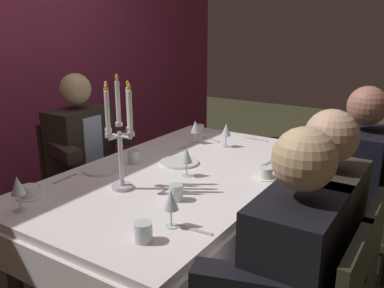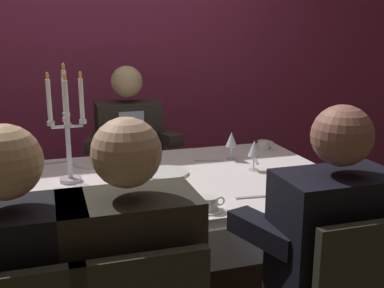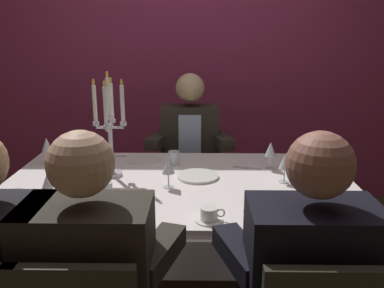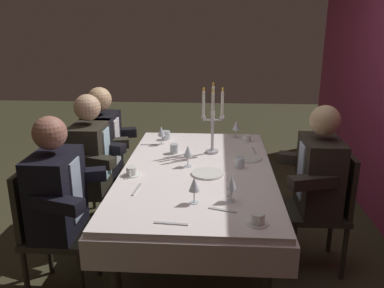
{
  "view_description": "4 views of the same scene",
  "coord_description": "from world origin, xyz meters",
  "px_view_note": "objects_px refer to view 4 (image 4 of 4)",
  "views": [
    {
      "loc": [
        -1.82,
        -1.24,
        1.55
      ],
      "look_at": [
        0.09,
        -0.02,
        0.88
      ],
      "focal_mm": 38.08,
      "sensor_mm": 36.0,
      "label": 1
    },
    {
      "loc": [
        -0.47,
        -2.2,
        1.49
      ],
      "look_at": [
        0.2,
        -0.06,
        0.93
      ],
      "focal_mm": 44.08,
      "sensor_mm": 36.0,
      "label": 2
    },
    {
      "loc": [
        0.1,
        -2.05,
        1.52
      ],
      "look_at": [
        0.07,
        0.02,
        0.95
      ],
      "focal_mm": 37.84,
      "sensor_mm": 36.0,
      "label": 3
    },
    {
      "loc": [
        2.74,
        0.14,
        1.8
      ],
      "look_at": [
        0.12,
        -0.03,
        0.97
      ],
      "focal_mm": 37.16,
      "sensor_mm": 36.0,
      "label": 4
    }
  ],
  "objects_px": {
    "candelabra": "(213,120)",
    "wine_glass_2": "(161,132)",
    "wine_glass_0": "(188,152)",
    "coffee_cup_0": "(247,139)",
    "seated_diner_0": "(102,143)",
    "wine_glass_4": "(232,184)",
    "seated_diner_3": "(55,193)",
    "seated_diner_2": "(320,174)",
    "wine_glass_3": "(236,126)",
    "water_tumbler_1": "(174,149)",
    "dinner_plate_0": "(208,173)",
    "coffee_cup_1": "(258,219)",
    "dinner_plate_1": "(248,158)",
    "water_tumbler_0": "(166,135)",
    "coffee_cup_2": "(132,172)",
    "dining_table": "(197,184)",
    "wine_glass_1": "(194,185)",
    "seated_diner_1": "(90,156)",
    "water_tumbler_2": "(240,163)"
  },
  "relations": [
    {
      "from": "wine_glass_0",
      "to": "dinner_plate_0",
      "type": "bearing_deg",
      "value": 45.13
    },
    {
      "from": "water_tumbler_0",
      "to": "water_tumbler_1",
      "type": "xyz_separation_m",
      "value": [
        0.39,
        0.11,
        -0.0
      ]
    },
    {
      "from": "dinner_plate_0",
      "to": "coffee_cup_2",
      "type": "relative_size",
      "value": 1.77
    },
    {
      "from": "seated_diner_0",
      "to": "wine_glass_0",
      "type": "bearing_deg",
      "value": 56.43
    },
    {
      "from": "dinner_plate_1",
      "to": "wine_glass_2",
      "type": "distance_m",
      "value": 0.81
    },
    {
      "from": "wine_glass_3",
      "to": "seated_diner_2",
      "type": "distance_m",
      "value": 1.04
    },
    {
      "from": "wine_glass_0",
      "to": "coffee_cup_1",
      "type": "height_order",
      "value": "wine_glass_0"
    },
    {
      "from": "dinner_plate_0",
      "to": "seated_diner_0",
      "type": "xyz_separation_m",
      "value": [
        -0.69,
        -0.97,
        -0.01
      ]
    },
    {
      "from": "seated_diner_2",
      "to": "seated_diner_0",
      "type": "bearing_deg",
      "value": -109.72
    },
    {
      "from": "candelabra",
      "to": "wine_glass_2",
      "type": "xyz_separation_m",
      "value": [
        -0.2,
        -0.45,
        -0.16
      ]
    },
    {
      "from": "seated_diner_0",
      "to": "seated_diner_3",
      "type": "distance_m",
      "value": 1.06
    },
    {
      "from": "candelabra",
      "to": "seated_diner_2",
      "type": "relative_size",
      "value": 0.47
    },
    {
      "from": "wine_glass_0",
      "to": "water_tumbler_2",
      "type": "xyz_separation_m",
      "value": [
        0.01,
        0.39,
        -0.07
      ]
    },
    {
      "from": "wine_glass_1",
      "to": "coffee_cup_0",
      "type": "height_order",
      "value": "wine_glass_1"
    },
    {
      "from": "dinner_plate_0",
      "to": "wine_glass_0",
      "type": "xyz_separation_m",
      "value": [
        -0.15,
        -0.15,
        0.11
      ]
    },
    {
      "from": "wine_glass_4",
      "to": "coffee_cup_0",
      "type": "distance_m",
      "value": 1.25
    },
    {
      "from": "water_tumbler_2",
      "to": "wine_glass_1",
      "type": "bearing_deg",
      "value": -26.35
    },
    {
      "from": "coffee_cup_1",
      "to": "dining_table",
      "type": "bearing_deg",
      "value": -155.24
    },
    {
      "from": "dinner_plate_1",
      "to": "seated_diner_3",
      "type": "xyz_separation_m",
      "value": [
        0.72,
        -1.27,
        -0.01
      ]
    },
    {
      "from": "wine_glass_4",
      "to": "seated_diner_3",
      "type": "bearing_deg",
      "value": -92.86
    },
    {
      "from": "wine_glass_0",
      "to": "coffee_cup_0",
      "type": "height_order",
      "value": "wine_glass_0"
    },
    {
      "from": "seated_diner_1",
      "to": "seated_diner_2",
      "type": "bearing_deg",
      "value": 80.36
    },
    {
      "from": "water_tumbler_1",
      "to": "seated_diner_0",
      "type": "bearing_deg",
      "value": -109.58
    },
    {
      "from": "water_tumbler_1",
      "to": "seated_diner_2",
      "type": "distance_m",
      "value": 1.16
    },
    {
      "from": "dinner_plate_0",
      "to": "wine_glass_1",
      "type": "xyz_separation_m",
      "value": [
        0.47,
        -0.07,
        0.11
      ]
    },
    {
      "from": "coffee_cup_0",
      "to": "seated_diner_2",
      "type": "distance_m",
      "value": 0.89
    },
    {
      "from": "wine_glass_0",
      "to": "wine_glass_3",
      "type": "xyz_separation_m",
      "value": [
        -0.77,
        0.39,
        0.0
      ]
    },
    {
      "from": "wine_glass_4",
      "to": "water_tumbler_0",
      "type": "xyz_separation_m",
      "value": [
        -1.26,
        -0.56,
        -0.08
      ]
    },
    {
      "from": "dinner_plate_0",
      "to": "coffee_cup_2",
      "type": "bearing_deg",
      "value": -84.69
    },
    {
      "from": "candelabra",
      "to": "water_tumbler_1",
      "type": "distance_m",
      "value": 0.4
    },
    {
      "from": "wine_glass_1",
      "to": "wine_glass_2",
      "type": "relative_size",
      "value": 1.0
    },
    {
      "from": "coffee_cup_0",
      "to": "seated_diner_0",
      "type": "relative_size",
      "value": 0.11
    },
    {
      "from": "dining_table",
      "to": "dinner_plate_0",
      "type": "xyz_separation_m",
      "value": [
        0.1,
        0.08,
        0.13
      ]
    },
    {
      "from": "dining_table",
      "to": "coffee_cup_2",
      "type": "relative_size",
      "value": 14.7
    },
    {
      "from": "wine_glass_2",
      "to": "coffee_cup_2",
      "type": "height_order",
      "value": "wine_glass_2"
    },
    {
      "from": "water_tumbler_0",
      "to": "coffee_cup_2",
      "type": "height_order",
      "value": "water_tumbler_0"
    },
    {
      "from": "water_tumbler_2",
      "to": "coffee_cup_0",
      "type": "relative_size",
      "value": 0.61
    },
    {
      "from": "wine_glass_4",
      "to": "seated_diner_2",
      "type": "bearing_deg",
      "value": 126.66
    },
    {
      "from": "dinner_plate_0",
      "to": "seated_diner_2",
      "type": "bearing_deg",
      "value": 94.12
    },
    {
      "from": "water_tumbler_0",
      "to": "seated_diner_1",
      "type": "bearing_deg",
      "value": -49.57
    },
    {
      "from": "seated_diner_2",
      "to": "seated_diner_3",
      "type": "distance_m",
      "value": 1.82
    },
    {
      "from": "coffee_cup_1",
      "to": "seated_diner_0",
      "type": "relative_size",
      "value": 0.11
    },
    {
      "from": "dinner_plate_0",
      "to": "wine_glass_0",
      "type": "relative_size",
      "value": 1.43
    },
    {
      "from": "wine_glass_2",
      "to": "seated_diner_2",
      "type": "bearing_deg",
      "value": 63.09
    },
    {
      "from": "wine_glass_3",
      "to": "coffee_cup_0",
      "type": "height_order",
      "value": "wine_glass_3"
    },
    {
      "from": "seated_diner_2",
      "to": "seated_diner_3",
      "type": "relative_size",
      "value": 1.0
    },
    {
      "from": "seated_diner_3",
      "to": "wine_glass_4",
      "type": "bearing_deg",
      "value": 87.14
    },
    {
      "from": "wine_glass_0",
      "to": "dinner_plate_1",
      "type": "bearing_deg",
      "value": 112.69
    },
    {
      "from": "wine_glass_4",
      "to": "seated_diner_0",
      "type": "distance_m",
      "value": 1.59
    },
    {
      "from": "dinner_plate_1",
      "to": "wine_glass_0",
      "type": "relative_size",
      "value": 1.35
    }
  ]
}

